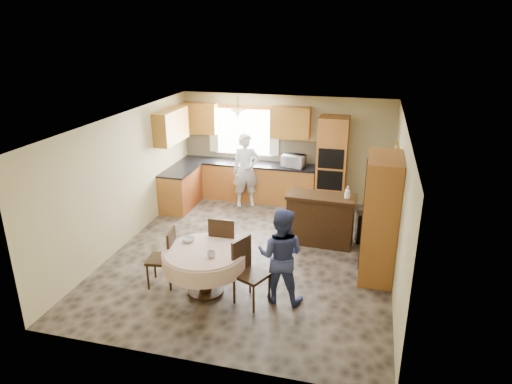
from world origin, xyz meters
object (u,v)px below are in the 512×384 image
object	(u,v)px
dining_table	(204,259)
person_dining	(281,256)
oven_tower	(332,163)
chair_right	(247,268)
cupboard	(380,217)
chair_left	(166,255)
chair_back	(224,243)
sideboard	(320,221)
person_sink	(246,170)

from	to	relation	value
dining_table	person_dining	xyz separation A→B (m)	(1.19, 0.10, 0.18)
oven_tower	chair_right	xyz separation A→B (m)	(-0.83, -4.20, -0.49)
cupboard	person_dining	world-z (taller)	cupboard
chair_right	person_dining	bearing A→B (deg)	-46.86
chair_left	chair_back	bearing A→B (deg)	116.25
chair_left	person_dining	world-z (taller)	person_dining
chair_right	cupboard	bearing A→B (deg)	-30.31
oven_tower	chair_back	world-z (taller)	oven_tower
chair_right	chair_left	bearing A→B (deg)	109.51
dining_table	person_dining	world-z (taller)	person_dining
sideboard	person_dining	distance (m)	2.14
sideboard	chair_back	distance (m)	2.13
sideboard	chair_right	xyz separation A→B (m)	(-0.83, -2.25, 0.10)
person_dining	chair_right	bearing A→B (deg)	20.29
oven_tower	sideboard	bearing A→B (deg)	-89.85
chair_right	oven_tower	bearing A→B (deg)	13.33
cupboard	person_sink	xyz separation A→B (m)	(-2.99, 2.47, -0.18)
sideboard	person_sink	bearing A→B (deg)	143.70
dining_table	cupboard	bearing A→B (deg)	26.08
sideboard	chair_left	xyz separation A→B (m)	(-2.23, -2.13, 0.08)
cupboard	chair_left	world-z (taller)	cupboard
chair_back	person_dining	bearing A→B (deg)	153.07
dining_table	chair_back	world-z (taller)	chair_back
chair_left	chair_back	world-z (taller)	chair_back
cupboard	chair_back	size ratio (longest dim) A/B	1.96
oven_tower	chair_right	distance (m)	4.31
sideboard	person_sink	world-z (taller)	person_sink
chair_left	sideboard	bearing A→B (deg)	124.89
sideboard	cupboard	world-z (taller)	cupboard
oven_tower	person_dining	xyz separation A→B (m)	(-0.35, -4.04, -0.30)
sideboard	cupboard	bearing A→B (deg)	-37.91
sideboard	cupboard	distance (m)	1.52
cupboard	person_dining	bearing A→B (deg)	-140.31
person_sink	sideboard	bearing A→B (deg)	-62.45
sideboard	person_dining	size ratio (longest dim) A/B	0.86
chair_back	sideboard	bearing A→B (deg)	-133.47
cupboard	chair_back	distance (m)	2.62
sideboard	dining_table	bearing A→B (deg)	-122.47
chair_left	chair_right	size ratio (longest dim) A/B	0.95
sideboard	chair_left	size ratio (longest dim) A/B	1.33
cupboard	person_dining	size ratio (longest dim) A/B	1.37
oven_tower	cupboard	size ratio (longest dim) A/B	1.02
chair_left	chair_back	xyz separation A→B (m)	(0.80, 0.56, 0.05)
oven_tower	sideboard	xyz separation A→B (m)	(0.00, -1.95, -0.60)
oven_tower	person_sink	xyz separation A→B (m)	(-1.92, -0.39, -0.20)
cupboard	chair_left	xyz separation A→B (m)	(-3.30, -1.22, -0.50)
chair_back	person_dining	size ratio (longest dim) A/B	0.70
person_sink	person_dining	size ratio (longest dim) A/B	1.13
chair_left	chair_back	size ratio (longest dim) A/B	0.92
dining_table	sideboard	bearing A→B (deg)	54.81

